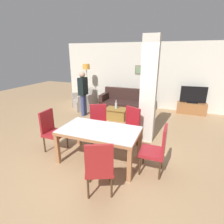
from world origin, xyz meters
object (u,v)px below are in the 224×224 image
Objects in this scene: bottle at (116,105)px; tv_screen at (193,95)px; dining_table at (100,135)px; dining_chair_near_right at (99,166)px; coffee_table at (117,114)px; dining_chair_head_left at (52,129)px; dining_chair_far_left at (98,122)px; floor_lamp at (86,71)px; standing_person at (83,91)px; sofa at (127,104)px; tv_stand at (191,108)px; dining_chair_head_right at (157,148)px; dining_chair_far_right at (129,125)px; armchair at (86,102)px.

tv_screen is at bearing 33.67° from bottle.
dining_chair_near_right is at bearing -65.26° from dining_table.
dining_chair_near_right is at bearing -74.91° from coffee_table.
dining_chair_head_left is 3.38× the size of bottle.
dining_chair_far_left is at bearing 48.32° from tv_screen.
tv_screen is at bearing 4.93° from floor_lamp.
coffee_table is 3.07m from tv_screen.
dining_chair_near_right is at bearing 61.82° from dining_chair_head_left.
standing_person is at bearing -76.55° from dining_chair_far_left.
sofa reaches higher than coffee_table.
tv_stand is at bearing 141.71° from dining_chair_head_left.
tv_stand is 4.25m from standing_person.
dining_chair_head_right is (0.79, 0.90, 0.00)m from dining_chair_near_right.
dining_chair_near_right is at bearing 138.57° from dining_chair_head_right.
sofa is 2.54m from tv_stand.
dining_chair_head_right is 1.82m from dining_chair_far_left.
dining_chair_head_right is at bearing 0.00° from dining_table.
floor_lamp is at bearing 43.34° from dining_chair_head_right.
dining_chair_head_left is at bearing 46.22° from tv_screen.
dining_chair_head_left is 0.60× the size of standing_person.
dining_chair_head_right is at bearing 90.00° from dining_chair_head_left.
coffee_table is at bearing 163.01° from dining_chair_head_left.
dining_chair_far_right is 1.33× the size of coffee_table.
dining_chair_head_left is at bearing 17.62° from dining_chair_far_left.
dining_chair_head_left is at bearing 11.99° from standing_person.
dining_table is at bearing 90.00° from dining_chair_head_left.
standing_person reaches higher than dining_chair_head_right.
tv_stand is 1.14× the size of tv_screen.
dining_chair_far_left is 1.18m from dining_chair_head_left.
dining_table is 0.98m from dining_chair_far_right.
dining_chair_far_right is 0.48× the size of sofa.
floor_lamp is at bearing -21.22° from dining_chair_far_right.
bottle is at bearing 34.85° from dining_chair_head_right.
tv_screen reaches higher than coffee_table.
tv_screen is (2.54, 1.69, 0.22)m from bottle.
dining_chair_far_right is 3.38× the size of bottle.
coffee_table is 2.62m from floor_lamp.
standing_person is at bearing 126.17° from dining_table.
coffee_table is 2.55× the size of bottle.
dining_chair_near_right and dining_chair_head_left have the same top height.
dining_chair_head_right is 5.30m from floor_lamp.
armchair is 4.08× the size of bottle.
standing_person is at bearing -10.57° from dining_chair_far_right.
floor_lamp is at bearing 95.94° from dining_chair_near_right.
dining_chair_head_left is 2.58m from bottle.
dining_table is at bearing 163.46° from armchair.
armchair is at bearing 123.77° from dining_table.
tv_screen reaches higher than dining_table.
dining_chair_near_right is 5.32m from tv_screen.
coffee_table is 0.45× the size of standing_person.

